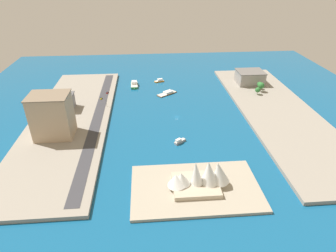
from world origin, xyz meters
The scene contains 17 objects.
ground_plane centered at (0.00, 0.00, 0.00)m, with size 440.00×440.00×0.00m, color #145684.
quay_west centered at (-98.15, 0.00, 1.42)m, with size 70.00×240.00×2.84m, color gray.
quay_east centered at (98.15, 0.00, 1.42)m, with size 70.00×240.00×2.84m, color gray.
peninsula_point centered at (-1.26, 100.06, 1.00)m, with size 81.85×49.32×2.00m, color #A89E89.
road_strip centered at (73.41, 0.00, 2.91)m, with size 9.16×228.00×0.15m, color #38383D.
ferry_green_doubledeck centered at (41.60, -81.60, 1.97)m, with size 8.31×21.23×5.61m.
water_taxi_orange centered at (11.21, -93.67, 1.49)m, with size 12.78×7.88×3.77m.
barge_flat_brown centered at (4.62, -55.18, 1.15)m, with size 23.22×19.81×3.09m.
yacht_sleek_gray centered at (2.36, 44.89, 1.55)m, with size 10.87×9.20×4.08m.
apartment_midrise_tan centered at (103.09, 29.71, 20.85)m, with size 30.84×24.18×35.96m.
warehouse_low_gray centered at (114.91, -20.32, 10.15)m, with size 33.84×18.74×14.55m.
carpark_squat_concrete centered at (-94.03, -73.23, 10.26)m, with size 30.56×26.14×14.77m.
taxi_yellow_cab centered at (75.21, -41.20, 3.73)m, with size 1.80×5.18×1.51m.
pickup_red centered at (70.48, -56.25, 3.72)m, with size 1.92×5.11×1.48m.
traffic_light_waterfront centered at (67.46, -22.52, 7.18)m, with size 0.36×0.36×6.50m.
opera_landmark centered at (-3.47, 100.06, 9.83)m, with size 40.60×24.62×19.82m.
park_tree_cluster centered at (-96.71, -47.02, 9.11)m, with size 12.81×20.18×10.55m.
Camera 1 is at (27.56, 237.95, 125.96)m, focal length 30.60 mm.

